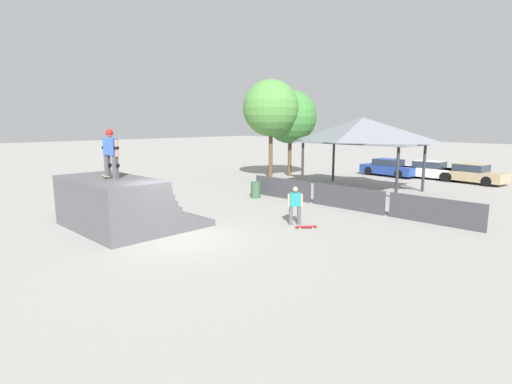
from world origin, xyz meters
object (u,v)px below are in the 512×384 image
Objects in this scene: tree_far_back at (290,117)px; trash_bin at (256,190)px; parked_car_white at (430,170)px; tree_beside_pavilion at (271,108)px; parked_car_tan at (472,174)px; skateboard_on_deck at (106,176)px; skateboard_on_ground at (307,227)px; bystander_walking at (295,204)px; skater_on_deck at (110,150)px; parked_car_blue at (389,168)px.

tree_far_back is 7.47× the size of trash_bin.
parked_car_white is at bearing 75.35° from trash_bin.
parked_car_tan is (11.07, 7.72, -4.36)m from tree_beside_pavilion.
skateboard_on_deck is 0.19× the size of parked_car_tan.
tree_far_back is (0.11, 2.00, -0.58)m from tree_beside_pavilion.
skateboard_on_ground is 0.17× the size of parked_car_tan.
skateboard_on_ground is at bearing -82.68° from parked_car_white.
tree_beside_pavilion is (-9.71, 9.16, 4.12)m from bystander_walking.
tree_beside_pavilion is 1.66× the size of parked_car_white.
trash_bin is at bearing -106.83° from parked_car_tan.
skateboard_on_deck is at bearing 1.82° from bystander_walking.
skateboard_on_ground is (0.67, -0.10, -0.78)m from bystander_walking.
skater_on_deck is 8.73m from trash_bin.
parked_car_tan is (5.66, 22.21, -2.36)m from skater_on_deck.
parked_car_white is at bearing -175.85° from parked_car_tan.
bystander_walking is 0.36× the size of parked_car_white.
parked_car_white is 2.81m from parked_car_tan.
bystander_walking is (4.30, 5.32, -2.13)m from skater_on_deck.
trash_bin is at bearing 75.62° from skater_on_deck.
parked_car_blue is at bearing 105.76° from skateboard_on_deck.
skateboard_on_deck is at bearing -84.96° from parked_car_blue.
skater_on_deck is 2.20× the size of skateboard_on_deck.
tree_far_back reaches higher than trash_bin.
parked_car_blue is at bearing -122.50° from bystander_walking.
bystander_walking is 2.07× the size of skateboard_on_ground.
trash_bin is (-5.79, 3.09, 0.37)m from skateboard_on_ground.
tree_far_back reaches higher than skater_on_deck.
parked_car_tan is (1.36, 16.88, -0.24)m from bystander_walking.
skater_on_deck reaches higher than parked_car_white.
bystander_walking reaches higher than skateboard_on_ground.
parked_car_blue is (-4.25, 16.41, -0.24)m from bystander_walking.
skater_on_deck is 15.59m from tree_beside_pavilion.
parked_car_tan is at bearing 55.64° from skater_on_deck.
skateboard_on_deck is 1.11× the size of skateboard_on_ground.
trash_bin is 0.20× the size of parked_car_tan.
tree_far_back is at bearing -129.27° from parked_car_blue.
skater_on_deck reaches higher than parked_car_blue.
parked_car_blue is at bearing 53.04° from tree_beside_pavilion.
skater_on_deck is 1.05m from skateboard_on_deck.
parked_car_blue is (0.45, 21.79, -1.39)m from skateboard_on_deck.
skater_on_deck is at bearing -72.18° from tree_far_back.
tree_far_back is at bearing 84.46° from skateboard_on_ground.
skater_on_deck reaches higher than parked_car_tan.
parked_car_white is (3.68, 14.09, 0.18)m from trash_bin.
parked_car_white is (-2.11, 17.18, 0.54)m from skateboard_on_ground.
skateboard_on_deck is 7.78m from skateboard_on_ground.
bystander_walking is at bearing -30.27° from trash_bin.
skateboard_on_deck is at bearing -87.10° from trash_bin.
bystander_walking is at bearing -43.34° from tree_beside_pavilion.
parked_car_blue is at bearing 86.27° from trash_bin.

